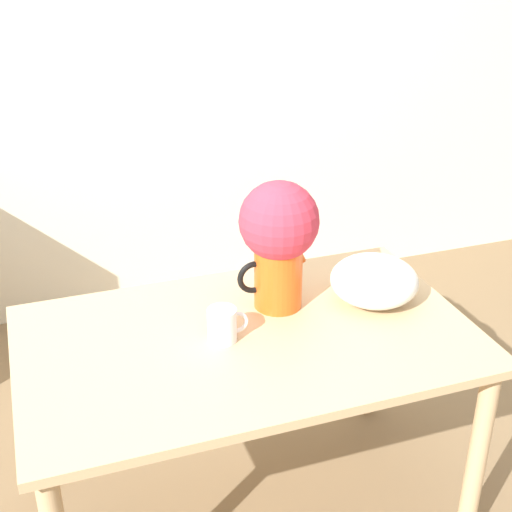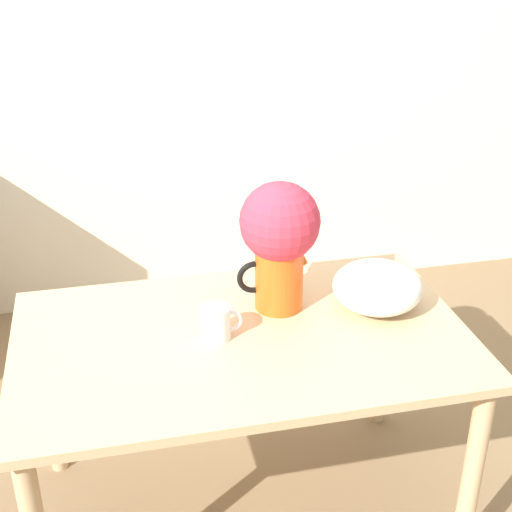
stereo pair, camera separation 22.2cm
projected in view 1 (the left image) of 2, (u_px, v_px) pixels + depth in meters
The scene contains 5 objects.
wall_back at pixel (104, 51), 3.21m from camera, with size 8.00×0.05×2.60m.
table at pixel (248, 361), 2.21m from camera, with size 1.38×0.84×0.72m.
flower_vase at pixel (279, 235), 2.22m from camera, with size 0.26×0.25×0.43m.
coffee_mug at pixel (223, 325), 2.12m from camera, with size 0.13×0.09×0.11m.
white_bowl at pixel (374, 280), 2.32m from camera, with size 0.29×0.29×0.15m.
Camera 1 is at (-0.43, -1.71, 1.90)m, focal length 50.00 mm.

